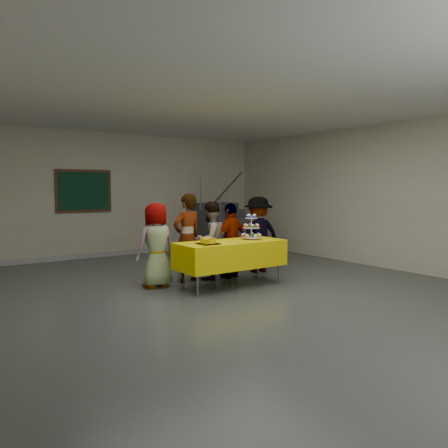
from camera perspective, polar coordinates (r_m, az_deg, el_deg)
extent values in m
plane|color=#4C514C|center=(6.82, 1.52, -9.44)|extent=(10.00, 10.00, 0.00)
cube|color=#BFB89A|center=(11.05, -14.05, 3.70)|extent=(8.00, 0.04, 3.00)
cube|color=#BFB89A|center=(9.55, 21.29, 3.38)|extent=(0.04, 10.00, 3.00)
cube|color=silver|center=(6.75, 1.58, 16.09)|extent=(8.00, 10.00, 0.04)
cube|color=#999999|center=(11.15, -13.87, -3.72)|extent=(7.90, 0.03, 0.12)
cylinder|color=#595960|center=(6.76, -3.50, -6.41)|extent=(0.04, 0.04, 0.73)
cylinder|color=#595960|center=(7.75, 7.21, -5.01)|extent=(0.04, 0.04, 0.73)
cylinder|color=#595960|center=(7.25, -5.89, -5.67)|extent=(0.04, 0.04, 0.73)
cylinder|color=#595960|center=(8.18, 4.49, -4.47)|extent=(0.04, 0.04, 0.73)
cube|color=#595960|center=(7.40, 0.89, -2.50)|extent=(1.80, 0.70, 0.02)
cube|color=#E0C604|center=(7.42, 0.88, -3.95)|extent=(1.88, 0.78, 0.44)
cylinder|color=silver|center=(7.73, 3.59, -1.94)|extent=(0.18, 0.18, 0.01)
cylinder|color=silver|center=(7.70, 3.60, -0.42)|extent=(0.02, 0.02, 0.42)
cylinder|color=silver|center=(7.72, 3.59, -1.75)|extent=(0.38, 0.38, 0.01)
cylinder|color=silver|center=(7.70, 3.60, -0.50)|extent=(0.30, 0.30, 0.01)
cylinder|color=silver|center=(7.69, 3.60, 0.76)|extent=(0.22, 0.22, 0.01)
cube|color=black|center=(7.01, -2.09, -2.58)|extent=(0.30, 0.30, 0.02)
cylinder|color=#ECBC00|center=(7.00, -2.09, -2.22)|extent=(0.25, 0.25, 0.07)
ellipsoid|color=#ECBC00|center=(7.00, -2.09, -1.94)|extent=(0.25, 0.25, 0.05)
ellipsoid|color=white|center=(6.99, -1.62, -1.80)|extent=(0.08, 0.08, 0.02)
cube|color=silver|center=(6.88, -1.64, -1.91)|extent=(0.30, 0.16, 0.04)
imported|color=slate|center=(7.43, -8.83, -2.73)|extent=(0.73, 0.51, 1.43)
imported|color=slate|center=(7.80, -4.82, -1.80)|extent=(0.61, 0.44, 1.57)
imported|color=slate|center=(7.98, -1.79, -2.17)|extent=(0.77, 0.64, 1.43)
imported|color=slate|center=(8.11, 0.99, -2.17)|extent=(0.88, 0.54, 1.39)
imported|color=slate|center=(8.67, 4.49, -1.38)|extent=(1.02, 0.66, 1.50)
cube|color=#424447|center=(10.56, 4.48, -3.90)|extent=(1.30, 0.30, 0.18)
cube|color=#424447|center=(10.78, 3.48, -3.23)|extent=(1.30, 0.30, 0.36)
cube|color=#424447|center=(11.01, 2.51, -2.59)|extent=(1.30, 0.30, 0.54)
cube|color=#424447|center=(11.23, 1.58, -1.98)|extent=(1.30, 0.30, 0.72)
cube|color=#424447|center=(11.46, 0.69, -1.39)|extent=(1.30, 0.30, 0.90)
cube|color=#424447|center=(11.70, -0.16, -0.82)|extent=(1.30, 0.30, 1.08)
cube|color=#424447|center=(11.94, -0.98, -0.28)|extent=(1.30, 0.30, 1.26)
cube|color=#424447|center=(12.19, -1.76, -0.18)|extent=(1.30, 0.30, 1.26)
cylinder|color=#595960|center=(10.11, 2.04, -2.21)|extent=(0.04, 0.04, 0.90)
cylinder|color=#595960|center=(10.71, -0.52, 1.08)|extent=(0.04, 0.04, 0.90)
cylinder|color=#595960|center=(11.44, -3.07, 4.01)|extent=(0.04, 0.04, 0.90)
cylinder|color=#595960|center=(10.73, -0.67, 3.49)|extent=(0.04, 1.85, 1.20)
cube|color=#472B16|center=(10.77, -17.84, 4.12)|extent=(1.30, 0.04, 1.00)
cube|color=#123924|center=(10.75, -17.80, 4.12)|extent=(1.18, 0.02, 0.88)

